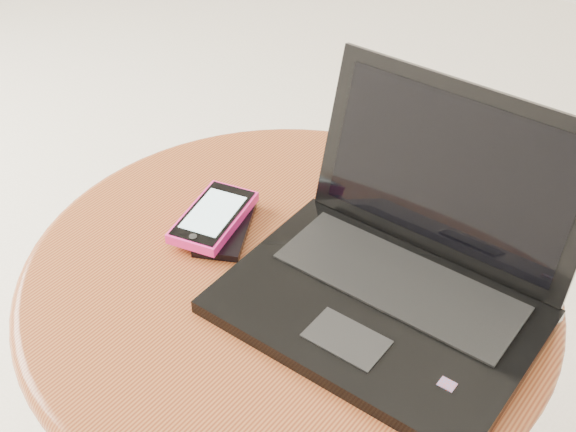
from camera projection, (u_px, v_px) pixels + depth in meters
The scene contains 4 objects.
table at pixel (288, 333), 0.93m from camera, with size 0.61×0.61×0.48m.
laptop at pixel (399, 270), 0.81m from camera, with size 0.32×0.28×0.20m.
phone_black at pixel (225, 228), 0.92m from camera, with size 0.10×0.12×0.01m.
phone_pink at pixel (214, 217), 0.91m from camera, with size 0.09×0.13×0.01m.
Camera 1 is at (0.47, -0.57, 1.07)m, focal length 48.16 mm.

